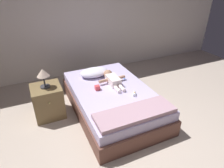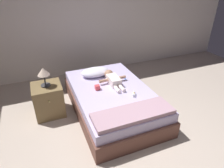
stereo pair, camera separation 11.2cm
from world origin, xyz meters
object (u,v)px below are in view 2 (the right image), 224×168
at_px(toy_block, 97,87).
at_px(baby_bottle, 134,94).
at_px(baby, 113,79).
at_px(pillow, 95,72).
at_px(lamp, 43,73).
at_px(bed, 112,100).
at_px(nightstand, 49,100).
at_px(toothbrush, 124,78).

xyz_separation_m(toy_block, baby_bottle, (0.49, -0.41, -0.01)).
distance_m(baby, baby_bottle, 0.57).
relative_size(pillow, baby, 0.82).
xyz_separation_m(baby, lamp, (-1.15, 0.10, 0.29)).
relative_size(baby, lamp, 2.10).
bearing_deg(bed, toy_block, 160.36).
relative_size(pillow, nightstand, 0.99).
height_order(bed, toothbrush, toothbrush).
distance_m(toy_block, baby_bottle, 0.64).
bearing_deg(nightstand, toy_block, -16.02).
xyz_separation_m(bed, baby_bottle, (0.25, -0.33, 0.25)).
distance_m(bed, toothbrush, 0.52).
distance_m(bed, pillow, 0.68).
height_order(baby, toothbrush, baby).
relative_size(baby, toy_block, 8.35).
relative_size(toy_block, baby_bottle, 0.70).
bearing_deg(baby, bed, -114.92).
bearing_deg(lamp, bed, -16.85).
height_order(toothbrush, toy_block, toy_block).
relative_size(nightstand, lamp, 1.74).
bearing_deg(toothbrush, baby, -162.09).
distance_m(toothbrush, lamp, 1.45).
relative_size(bed, nightstand, 3.74).
xyz_separation_m(baby, baby_bottle, (0.15, -0.55, -0.04)).
relative_size(pillow, lamp, 1.72).
bearing_deg(baby_bottle, pillow, 110.75).
bearing_deg(toothbrush, baby_bottle, -100.09).
xyz_separation_m(nightstand, toy_block, (0.81, -0.23, 0.19)).
relative_size(bed, lamp, 6.50).
bearing_deg(baby, lamp, 175.14).
distance_m(baby, toothbrush, 0.28).
bearing_deg(pillow, baby_bottle, -69.25).
height_order(toothbrush, baby_bottle, baby_bottle).
height_order(nightstand, baby_bottle, nightstand).
xyz_separation_m(nightstand, lamp, (0.00, 0.00, 0.51)).
bearing_deg(toothbrush, bed, -140.07).
bearing_deg(lamp, toothbrush, -0.54).
bearing_deg(lamp, baby, -4.86).
relative_size(nightstand, toy_block, 6.90).
bearing_deg(lamp, pillow, 17.18).
height_order(toy_block, baby_bottle, toy_block).
bearing_deg(nightstand, lamp, 90.00).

